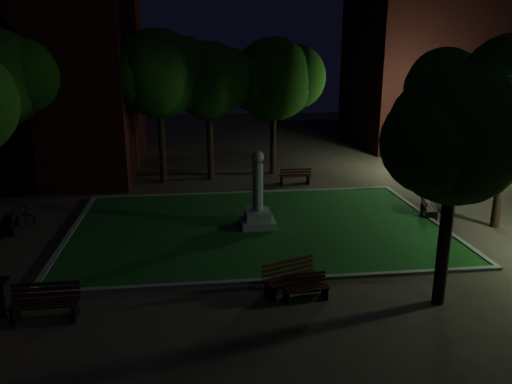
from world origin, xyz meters
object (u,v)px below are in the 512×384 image
Objects in this scene: bench_west_near at (45,303)px; bench_far_side at (295,177)px; bench_near_left at (291,278)px; bench_near_right at (305,288)px; bench_left_side at (10,222)px; bicycle at (19,216)px; bench_right_side at (428,208)px; monument at (258,206)px.

bench_west_near is 16.36m from bench_far_side.
bench_near_left reaches higher than bench_near_right.
bench_left_side is 0.93× the size of bench_far_side.
bench_near_right is 13.30m from bicycle.
bench_near_right is 0.93× the size of bench_right_side.
bench_near_right is at bearing 149.22° from bench_right_side.
bench_left_side is at bearing 126.52° from bench_near_left.
bench_west_near reaches higher than bicycle.
bench_near_left reaches higher than bench_left_side.
monument reaches higher than bench_near_right.
bench_far_side reaches higher than bench_left_side.
bench_left_side is at bearing 114.06° from bench_west_near.
monument reaches higher than bench_near_left.
bench_far_side is at bearing 73.86° from bench_near_right.
monument is at bearing 72.01° from bench_near_left.
bench_west_near is (-6.74, -6.56, -0.49)m from monument.
bicycle is (-17.79, 1.01, 0.02)m from bench_right_side.
bench_left_side is 14.29m from bench_far_side.
bench_left_side is (-3.39, 7.36, -0.08)m from bench_west_near.
monument reaches higher than bicycle.
bench_near_left is at bearing 119.33° from bench_near_right.
bench_near_left reaches higher than bench_far_side.
monument is at bearing 75.52° from bench_left_side.
bench_left_side is at bearing 104.46° from bench_right_side.
bench_left_side is (-10.13, 0.80, -0.56)m from monument.
bench_near_left is 12.76m from bicycle.
bicycle is (-12.95, -5.03, -0.05)m from bench_far_side.
monument is 7.80m from bench_right_side.
bench_west_near reaches higher than bench_left_side.
bench_far_side is (13.04, 5.85, 0.05)m from bench_left_side.
bench_near_right is at bearing 1.33° from bench_west_near.
bench_near_right is 9.92m from bench_right_side.
bench_right_side is 7.74m from bench_far_side.
bench_left_side is 17.89m from bench_right_side.
bench_west_near is at bearing 131.38° from bench_right_side.
bench_far_side is at bearing 57.21° from bench_near_left.
bench_far_side reaches higher than bench_near_right.
bench_far_side is at bearing -49.46° from bicycle.
bench_near_left is 1.19× the size of bench_left_side.
bench_near_right is (0.64, -6.30, -0.60)m from monument.
bench_far_side reaches higher than bicycle.
monument reaches higher than bench_far_side.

